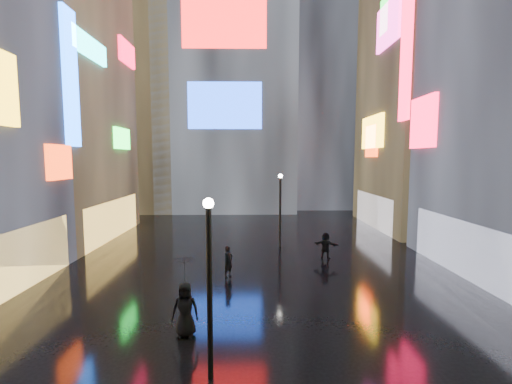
{
  "coord_description": "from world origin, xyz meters",
  "views": [
    {
      "loc": [
        -0.2,
        -0.9,
        6.26
      ],
      "look_at": [
        0.0,
        12.0,
        5.0
      ],
      "focal_mm": 24.0,
      "sensor_mm": 36.0,
      "label": 1
    }
  ],
  "objects": [
    {
      "name": "ground",
      "position": [
        0.0,
        20.0,
        0.0
      ],
      "size": [
        140.0,
        140.0,
        0.0
      ],
      "primitive_type": "plane",
      "color": "black",
      "rests_on": "ground"
    },
    {
      "name": "building_left_far",
      "position": [
        -15.98,
        26.0,
        10.98
      ],
      "size": [
        10.28,
        12.0,
        22.0
      ],
      "color": "black",
      "rests_on": "ground"
    },
    {
      "name": "building_right_far",
      "position": [
        15.98,
        30.0,
        13.98
      ],
      "size": [
        10.28,
        12.0,
        28.0
      ],
      "color": "black",
      "rests_on": "ground"
    },
    {
      "name": "tower_main",
      "position": [
        -3.0,
        43.97,
        21.01
      ],
      "size": [
        16.0,
        14.2,
        42.0
      ],
      "color": "black",
      "rests_on": "ground"
    },
    {
      "name": "tower_flank_right",
      "position": [
        9.0,
        46.0,
        17.0
      ],
      "size": [
        12.0,
        12.0,
        34.0
      ],
      "primitive_type": "cube",
      "color": "black",
      "rests_on": "ground"
    },
    {
      "name": "tower_flank_left",
      "position": [
        -14.0,
        42.0,
        13.0
      ],
      "size": [
        10.0,
        10.0,
        26.0
      ],
      "primitive_type": "cube",
      "color": "black",
      "rests_on": "ground"
    },
    {
      "name": "lamp_near",
      "position": [
        -1.35,
        8.35,
        2.94
      ],
      "size": [
        0.3,
        0.3,
        5.2
      ],
      "color": "black",
      "rests_on": "ground"
    },
    {
      "name": "lamp_far",
      "position": [
        1.88,
        23.01,
        2.94
      ],
      "size": [
        0.3,
        0.3,
        5.2
      ],
      "color": "black",
      "rests_on": "ground"
    },
    {
      "name": "pedestrian_4",
      "position": [
        -2.52,
        10.72,
        0.96
      ],
      "size": [
        0.95,
        0.62,
        1.93
      ],
      "primitive_type": "imported",
      "rotation": [
        0.0,
        0.0,
        0.01
      ],
      "color": "black",
      "rests_on": "ground"
    },
    {
      "name": "pedestrian_5",
      "position": [
        4.48,
        19.96,
        0.83
      ],
      "size": [
        1.61,
        1.07,
        1.67
      ],
      "primitive_type": "imported",
      "rotation": [
        0.0,
        0.0,
        2.73
      ],
      "color": "black",
      "rests_on": "ground"
    },
    {
      "name": "pedestrian_6",
      "position": [
        -1.38,
        16.73,
        0.83
      ],
      "size": [
        0.69,
        0.72,
        1.66
      ],
      "primitive_type": "imported",
      "rotation": [
        0.0,
        0.0,
        0.87
      ],
      "color": "black",
      "rests_on": "ground"
    },
    {
      "name": "umbrella_2",
      "position": [
        -2.52,
        10.72,
        2.4
      ],
      "size": [
        1.05,
        1.07,
        0.94
      ],
      "primitive_type": "imported",
      "rotation": [
        0.0,
        0.0,
        0.03
      ],
      "color": "black",
      "rests_on": "pedestrian_4"
    }
  ]
}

